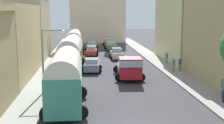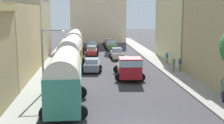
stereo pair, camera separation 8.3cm
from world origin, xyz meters
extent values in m
plane|color=#39373C|center=(0.00, 27.00, 0.00)|extent=(154.00, 154.00, 0.00)
cube|color=#979A92|center=(-7.25, 27.00, 0.07)|extent=(2.50, 70.00, 0.14)
cube|color=gray|center=(7.25, 27.00, 0.07)|extent=(2.50, 70.00, 0.14)
cube|color=tan|center=(-10.93, 15.92, 3.87)|extent=(4.85, 13.97, 7.74)
cube|color=#BEB188|center=(-11.00, 29.04, 5.05)|extent=(5.01, 10.70, 10.10)
cube|color=tan|center=(10.78, 12.68, 5.39)|extent=(4.56, 11.32, 10.77)
cube|color=beige|center=(10.54, 25.85, 5.53)|extent=(4.08, 13.83, 11.06)
cube|color=beige|center=(0.00, 54.58, 6.41)|extent=(12.30, 6.72, 12.82)
cube|color=beige|center=(-4.30, 52.90, 8.70)|extent=(2.85, 2.85, 17.40)
cube|color=beige|center=(4.30, 52.90, 8.70)|extent=(2.85, 2.85, 17.40)
cube|color=#378E73|center=(-4.36, 5.12, 1.77)|extent=(2.38, 8.21, 2.54)
cylinder|color=silver|center=(-4.36, 5.12, 3.04)|extent=(2.33, 8.05, 2.26)
cube|color=#99B7C6|center=(-4.36, 5.12, 2.33)|extent=(2.42, 7.56, 0.81)
cylinder|color=black|center=(-5.48, 7.66, 0.50)|extent=(1.00, 0.35, 1.00)
cylinder|color=black|center=(-3.29, 7.67, 0.50)|extent=(1.00, 0.35, 1.00)
cylinder|color=black|center=(-5.43, 2.57, 0.50)|extent=(1.00, 0.35, 1.00)
cylinder|color=black|center=(-3.24, 2.59, 0.50)|extent=(1.00, 0.35, 1.00)
cube|color=yellow|center=(-4.65, 20.47, 1.61)|extent=(2.78, 9.35, 2.22)
cylinder|color=silver|center=(-4.65, 20.47, 2.72)|extent=(2.72, 9.17, 2.44)
cube|color=#99B7C6|center=(-4.65, 20.47, 2.10)|extent=(2.81, 8.61, 0.71)
cylinder|color=black|center=(-5.74, 23.38, 0.50)|extent=(1.00, 0.35, 1.00)
cylinder|color=black|center=(-3.38, 23.30, 0.50)|extent=(1.00, 0.35, 1.00)
cylinder|color=black|center=(-5.93, 17.63, 0.50)|extent=(1.00, 0.35, 1.00)
cylinder|color=black|center=(-3.56, 17.55, 0.50)|extent=(1.00, 0.35, 1.00)
cube|color=red|center=(-4.73, 34.35, 1.61)|extent=(2.62, 9.73, 2.22)
cylinder|color=silver|center=(-4.73, 34.35, 2.72)|extent=(2.57, 9.53, 2.39)
cube|color=#99B7C6|center=(-4.73, 34.35, 2.10)|extent=(2.65, 8.95, 0.71)
cylinder|color=black|center=(-5.94, 37.33, 0.50)|extent=(1.00, 0.35, 1.00)
cylinder|color=black|center=(-3.63, 37.38, 0.50)|extent=(1.00, 0.35, 1.00)
cylinder|color=black|center=(-5.83, 31.33, 0.50)|extent=(1.00, 0.35, 1.00)
cylinder|color=black|center=(-3.51, 31.37, 0.50)|extent=(1.00, 0.35, 1.00)
cube|color=red|center=(1.57, 13.11, 1.45)|extent=(2.30, 2.31, 2.00)
cube|color=#99B7C6|center=(1.57, 13.11, 2.01)|extent=(2.34, 2.40, 0.64)
cube|color=brown|center=(1.75, 16.64, 0.73)|extent=(2.44, 4.97, 0.55)
ellipsoid|color=beige|center=(1.37, 15.85, 1.25)|extent=(0.89, 0.93, 0.50)
ellipsoid|color=beige|center=(1.14, 15.30, 1.27)|extent=(0.96, 1.04, 0.55)
ellipsoid|color=beige|center=(1.38, 15.13, 1.28)|extent=(0.92, 0.89, 0.56)
ellipsoid|color=beige|center=(1.75, 15.83, 1.72)|extent=(0.80, 0.94, 0.60)
ellipsoid|color=beige|center=(1.76, 17.81, 1.69)|extent=(1.13, 1.02, 0.58)
cylinder|color=black|center=(2.67, 13.19, 0.45)|extent=(0.90, 0.32, 0.90)
cylinder|color=black|center=(0.48, 13.30, 0.45)|extent=(0.90, 0.32, 0.90)
cylinder|color=black|center=(2.89, 17.42, 0.45)|extent=(0.90, 0.31, 0.90)
cylinder|color=black|center=(0.71, 17.54, 0.45)|extent=(0.90, 0.31, 0.90)
cube|color=beige|center=(1.71, 27.99, 0.68)|extent=(1.59, 3.84, 0.83)
cube|color=#9AABCA|center=(1.71, 27.99, 1.39)|extent=(1.39, 2.00, 0.59)
cylinder|color=black|center=(2.50, 26.82, 0.30)|extent=(0.60, 0.21, 0.60)
cylinder|color=black|center=(0.95, 26.80, 0.30)|extent=(0.60, 0.21, 0.60)
cylinder|color=black|center=(2.47, 29.19, 0.30)|extent=(0.60, 0.21, 0.60)
cylinder|color=black|center=(0.92, 29.17, 0.30)|extent=(0.60, 0.21, 0.60)
cube|color=#548A4A|center=(1.83, 38.81, 0.67)|extent=(1.91, 4.21, 0.79)
cube|color=#A4BECB|center=(1.83, 38.81, 1.33)|extent=(1.63, 2.21, 0.54)
cylinder|color=black|center=(2.76, 37.55, 0.30)|extent=(0.60, 0.21, 0.60)
cylinder|color=black|center=(0.98, 37.49, 0.30)|extent=(0.60, 0.21, 0.60)
cylinder|color=black|center=(2.68, 40.12, 0.30)|extent=(0.60, 0.21, 0.60)
cylinder|color=black|center=(0.90, 40.07, 0.30)|extent=(0.60, 0.21, 0.60)
cube|color=#B0332C|center=(1.77, 45.50, 0.62)|extent=(1.71, 4.25, 0.70)
cube|color=#98AFBE|center=(1.77, 45.50, 1.21)|extent=(1.48, 2.22, 0.48)
cylinder|color=black|center=(2.56, 44.18, 0.30)|extent=(0.60, 0.21, 0.60)
cylinder|color=black|center=(0.93, 44.21, 0.30)|extent=(0.60, 0.21, 0.60)
cylinder|color=black|center=(2.61, 46.79, 0.30)|extent=(0.60, 0.21, 0.60)
cylinder|color=black|center=(0.98, 46.83, 0.30)|extent=(0.60, 0.21, 0.60)
cube|color=slate|center=(-2.13, 18.79, 0.68)|extent=(1.99, 3.90, 0.82)
cube|color=#A3ACCD|center=(-2.13, 18.79, 1.32)|extent=(1.65, 2.07, 0.47)
cylinder|color=black|center=(-2.91, 20.02, 0.30)|extent=(0.60, 0.21, 0.60)
cylinder|color=black|center=(-1.19, 19.90, 0.30)|extent=(0.60, 0.21, 0.60)
cylinder|color=black|center=(-3.08, 17.68, 0.30)|extent=(0.60, 0.21, 0.60)
cylinder|color=black|center=(-1.36, 17.56, 0.30)|extent=(0.60, 0.21, 0.60)
cube|color=#B12E2F|center=(-1.86, 32.19, 0.63)|extent=(1.77, 4.36, 0.71)
cube|color=#97BBBD|center=(-1.86, 32.19, 1.26)|extent=(1.47, 2.30, 0.56)
cylinder|color=black|center=(-2.55, 33.56, 0.30)|extent=(0.60, 0.21, 0.60)
cylinder|color=black|center=(-1.02, 33.47, 0.30)|extent=(0.60, 0.21, 0.60)
cylinder|color=black|center=(-2.70, 30.91, 0.30)|extent=(0.60, 0.21, 0.60)
cylinder|color=black|center=(-1.18, 30.83, 0.30)|extent=(0.60, 0.21, 0.60)
cube|color=silver|center=(-1.73, 39.74, 0.62)|extent=(2.03, 3.79, 0.70)
cube|color=#91BECE|center=(-1.73, 39.74, 1.21)|extent=(1.69, 2.02, 0.49)
cylinder|color=black|center=(-2.52, 40.94, 0.30)|extent=(0.60, 0.21, 0.60)
cylinder|color=black|center=(-0.76, 40.81, 0.30)|extent=(0.60, 0.21, 0.60)
cylinder|color=black|center=(-2.69, 38.67, 0.30)|extent=(0.60, 0.21, 0.60)
cylinder|color=black|center=(-0.93, 38.54, 0.30)|extent=(0.60, 0.21, 0.60)
cylinder|color=#534948|center=(8.09, 6.27, 0.07)|extent=(0.18, 0.18, 0.14)
cylinder|color=#534948|center=(8.09, 6.27, 0.57)|extent=(0.23, 0.23, 0.87)
cylinder|color=#3D5A79|center=(8.09, 6.27, 1.33)|extent=(0.35, 0.35, 0.64)
sphere|color=tan|center=(8.09, 6.27, 1.75)|extent=(0.20, 0.20, 0.20)
cylinder|color=#76764F|center=(8.02, 17.45, 0.07)|extent=(0.19, 0.19, 0.14)
cylinder|color=#76764F|center=(8.02, 17.45, 0.55)|extent=(0.29, 0.29, 0.83)
cylinder|color=#354F7D|center=(8.02, 17.45, 1.25)|extent=(0.45, 0.45, 0.58)
sphere|color=tan|center=(8.02, 17.45, 1.66)|extent=(0.23, 0.23, 0.23)
cylinder|color=#261C3C|center=(7.66, 5.14, 0.07)|extent=(0.18, 0.18, 0.14)
cylinder|color=#261C3C|center=(7.66, 5.14, 0.59)|extent=(0.29, 0.29, 0.90)
cylinder|color=#47784F|center=(7.66, 5.14, 1.35)|extent=(0.45, 0.45, 0.62)
cylinder|color=#7C7057|center=(7.87, 22.70, 0.07)|extent=(0.20, 0.20, 0.14)
cylinder|color=#7C7057|center=(7.87, 22.70, 0.54)|extent=(0.30, 0.30, 0.80)
cylinder|color=#2E6883|center=(7.87, 22.70, 1.23)|extent=(0.46, 0.46, 0.57)
sphere|color=tan|center=(7.87, 22.70, 1.62)|extent=(0.21, 0.21, 0.21)
cylinder|color=#696656|center=(7.25, 17.31, 0.07)|extent=(0.18, 0.18, 0.14)
cylinder|color=#696656|center=(7.25, 17.31, 0.57)|extent=(0.29, 0.29, 0.87)
cylinder|color=#4E7947|center=(7.25, 17.31, 1.28)|extent=(0.44, 0.44, 0.54)
sphere|color=tan|center=(7.25, 17.31, 1.66)|extent=(0.23, 0.23, 0.23)
cylinder|color=gray|center=(-6.50, 9.29, 2.78)|extent=(0.16, 0.16, 5.57)
cylinder|color=gray|center=(-5.64, 9.29, 5.47)|extent=(1.72, 0.11, 0.11)
ellipsoid|color=silver|center=(-4.78, 9.29, 5.37)|extent=(0.44, 0.28, 0.20)
camera|label=1|loc=(-2.90, -16.91, 7.08)|focal=49.44mm
camera|label=2|loc=(-2.81, -16.92, 7.08)|focal=49.44mm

